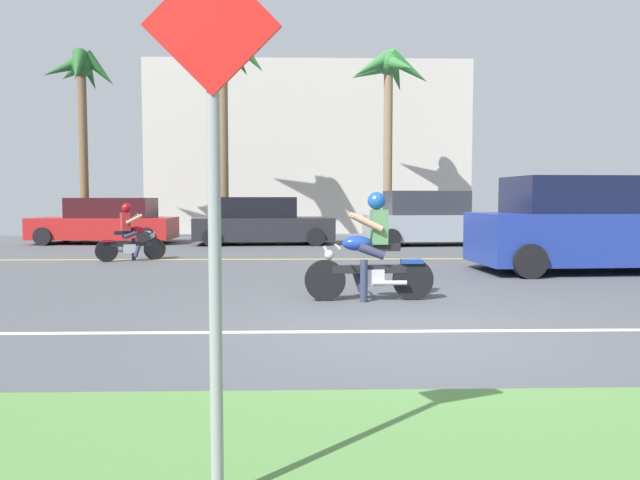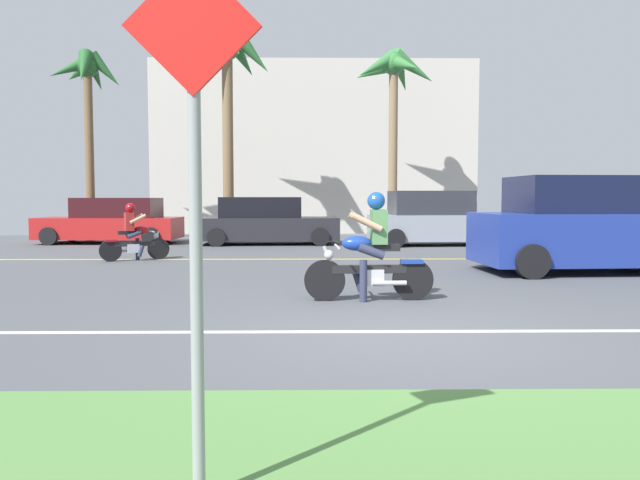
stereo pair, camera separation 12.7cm
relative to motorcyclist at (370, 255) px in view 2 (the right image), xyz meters
name	(u,v)px [view 2 (the right image)]	position (x,y,z in m)	size (l,w,h in m)	color
ground	(380,294)	(0.23, 0.77, -0.68)	(56.00, 30.00, 0.04)	#4C4F54
lane_line_near	(409,331)	(0.23, -2.13, -0.66)	(50.40, 0.12, 0.01)	silver
lane_line_far	(356,259)	(0.23, 6.08, -0.66)	(50.40, 0.12, 0.01)	yellow
motorcyclist	(370,255)	(0.00, 0.00, 0.00)	(1.87, 0.61, 1.56)	black
suv_nearby	(591,226)	(4.73, 3.44, 0.26)	(4.65, 2.41, 1.90)	navy
parked_car_0	(112,222)	(-7.29, 11.47, 0.03)	(4.49, 2.12, 1.47)	#AD1E1E
parked_car_1	(266,222)	(-2.28, 11.00, 0.04)	(4.46, 2.17, 1.49)	#232328
parked_car_2	(436,220)	(3.03, 10.50, 0.12)	(4.33, 2.12, 1.68)	#8C939E
palm_tree_0	(394,81)	(2.10, 13.69, 4.95)	(3.12, 3.05, 6.84)	#846B4C
palm_tree_1	(87,87)	(-8.40, 12.65, 4.53)	(2.49, 2.47, 6.40)	brown
palm_tree_2	(228,66)	(-3.66, 12.85, 5.29)	(3.16, 3.39, 7.32)	brown
motorcyclist_distant	(134,236)	(-5.02, 5.83, -0.09)	(1.48, 0.81, 1.35)	black
street_sign	(195,181)	(-1.38, -6.13, 0.90)	(0.62, 0.06, 2.56)	gray
building_far	(314,150)	(-0.73, 18.77, 2.89)	(13.38, 4.00, 7.09)	#BCB7AD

